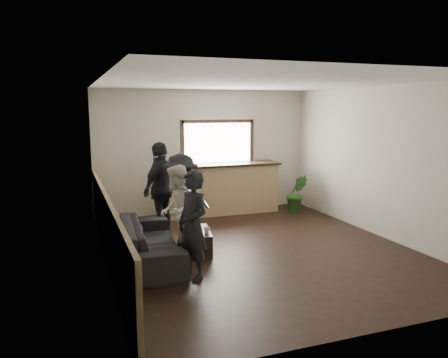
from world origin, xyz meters
name	(u,v)px	position (x,y,z in m)	size (l,w,h in m)	color
ground	(258,249)	(0.00, 0.00, 0.00)	(5.00, 6.00, 0.01)	black
room_shell	(217,166)	(-0.74, 0.00, 1.47)	(5.01, 6.01, 2.80)	silver
bar_counter	(221,185)	(0.30, 2.70, 0.64)	(2.70, 0.68, 2.13)	#A18257
sofa	(150,242)	(-1.83, 0.04, 0.32)	(2.16, 0.84, 0.63)	black
coffee_table	(196,241)	(-1.03, 0.24, 0.19)	(0.46, 0.83, 0.37)	black
cup_a	(192,226)	(-1.05, 0.39, 0.42)	(0.12, 0.12, 0.09)	silver
cup_b	(207,230)	(-0.90, 0.04, 0.42)	(0.10, 0.10, 0.09)	silver
potted_plant	(297,193)	(1.97, 2.18, 0.44)	(0.48, 0.39, 0.88)	#2D6623
person_a	(193,225)	(-1.38, -0.83, 0.77)	(0.54, 0.65, 1.54)	black
person_b	(177,212)	(-1.38, 0.10, 0.75)	(0.82, 0.90, 1.50)	silver
person_c	(181,199)	(-1.14, 0.76, 0.81)	(0.84, 1.16, 1.61)	black
person_d	(161,189)	(-1.34, 1.48, 0.88)	(1.04, 1.03, 1.77)	black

